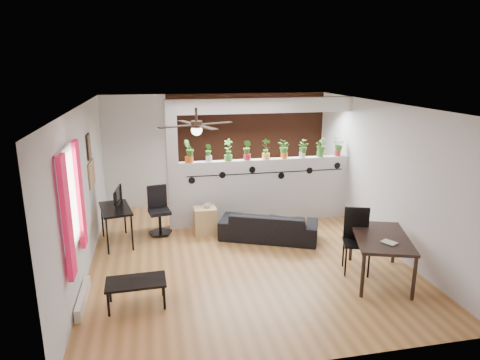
% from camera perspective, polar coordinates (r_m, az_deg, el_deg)
% --- Properties ---
extents(room_shell, '(6.30, 7.10, 2.90)m').
position_cam_1_polar(room_shell, '(7.27, 0.43, -0.30)').
color(room_shell, '#986531').
rests_on(room_shell, ground).
extents(partition_wall, '(3.60, 0.18, 1.35)m').
position_cam_1_polar(partition_wall, '(9.02, 3.40, -1.38)').
color(partition_wall, '#BCBCC1').
rests_on(partition_wall, ground).
extents(ceiling_header, '(3.60, 0.18, 0.30)m').
position_cam_1_polar(ceiling_header, '(8.69, 3.59, 9.91)').
color(ceiling_header, silver).
rests_on(ceiling_header, room_shell).
extents(pier_column, '(0.22, 0.20, 2.60)m').
position_cam_1_polar(pier_column, '(8.58, -8.96, 1.91)').
color(pier_column, '#BCBCC1').
rests_on(pier_column, ground).
extents(brick_panel, '(3.90, 0.05, 2.60)m').
position_cam_1_polar(brick_panel, '(10.27, 1.34, 4.25)').
color(brick_panel, '#9F4B2E').
rests_on(brick_panel, ground).
extents(vine_decal, '(3.31, 0.01, 0.30)m').
position_cam_1_polar(vine_decal, '(8.83, 3.60, 0.96)').
color(vine_decal, black).
rests_on(vine_decal, partition_wall).
extents(window_assembly, '(0.09, 1.30, 1.55)m').
position_cam_1_polar(window_assembly, '(6.01, -21.58, -2.63)').
color(window_assembly, white).
rests_on(window_assembly, room_shell).
extents(baseboard_heater, '(0.08, 1.00, 0.18)m').
position_cam_1_polar(baseboard_heater, '(6.56, -20.21, -14.54)').
color(baseboard_heater, silver).
rests_on(baseboard_heater, ground).
extents(corkboard, '(0.03, 0.60, 0.45)m').
position_cam_1_polar(corkboard, '(8.10, -19.16, 0.83)').
color(corkboard, '#A37C4E').
rests_on(corkboard, room_shell).
extents(framed_art, '(0.03, 0.34, 0.44)m').
position_cam_1_polar(framed_art, '(7.95, -19.53, 4.23)').
color(framed_art, '#8C7259').
rests_on(framed_art, room_shell).
extents(ceiling_fan, '(1.19, 1.19, 0.43)m').
position_cam_1_polar(ceiling_fan, '(6.65, -5.82, 7.11)').
color(ceiling_fan, black).
rests_on(ceiling_fan, room_shell).
extents(potted_plant_0, '(0.28, 0.25, 0.46)m').
position_cam_1_polar(potted_plant_0, '(8.54, -6.82, 3.92)').
color(potted_plant_0, '#C75017').
rests_on(potted_plant_0, partition_wall).
extents(potted_plant_1, '(0.21, 0.22, 0.37)m').
position_cam_1_polar(potted_plant_1, '(8.59, -4.18, 3.74)').
color(potted_plant_1, silver).
rests_on(potted_plant_1, partition_wall).
extents(potted_plant_2, '(0.29, 0.26, 0.45)m').
position_cam_1_polar(potted_plant_2, '(8.64, -1.58, 4.12)').
color(potted_plant_2, '#4B9937').
rests_on(potted_plant_2, partition_wall).
extents(potted_plant_3, '(0.25, 0.27, 0.42)m').
position_cam_1_polar(potted_plant_3, '(8.72, 0.98, 4.12)').
color(potted_plant_3, red).
rests_on(potted_plant_3, partition_wall).
extents(potted_plant_4, '(0.28, 0.26, 0.44)m').
position_cam_1_polar(potted_plant_4, '(8.81, 3.49, 4.28)').
color(potted_plant_4, '#E5AF51').
rests_on(potted_plant_4, partition_wall).
extents(potted_plant_5, '(0.23, 0.25, 0.40)m').
position_cam_1_polar(potted_plant_5, '(8.92, 5.95, 4.24)').
color(potted_plant_5, orange).
rests_on(potted_plant_5, partition_wall).
extents(potted_plant_6, '(0.20, 0.22, 0.37)m').
position_cam_1_polar(potted_plant_6, '(9.05, 8.34, 4.22)').
color(potted_plant_6, silver).
rests_on(potted_plant_6, partition_wall).
extents(potted_plant_7, '(0.16, 0.20, 0.39)m').
position_cam_1_polar(potted_plant_7, '(9.19, 10.66, 4.36)').
color(potted_plant_7, green).
rests_on(potted_plant_7, partition_wall).
extents(potted_plant_8, '(0.24, 0.23, 0.39)m').
position_cam_1_polar(potted_plant_8, '(9.35, 12.91, 4.39)').
color(potted_plant_8, red).
rests_on(potted_plant_8, partition_wall).
extents(sofa, '(1.88, 1.32, 0.51)m').
position_cam_1_polar(sofa, '(8.23, 3.85, -6.12)').
color(sofa, black).
rests_on(sofa, ground).
extents(cube_shelf, '(0.44, 0.39, 0.53)m').
position_cam_1_polar(cube_shelf, '(8.49, -4.67, -5.40)').
color(cube_shelf, tan).
rests_on(cube_shelf, ground).
extents(cup, '(0.16, 0.16, 0.10)m').
position_cam_1_polar(cup, '(8.39, -4.38, -3.36)').
color(cup, gray).
rests_on(cup, cube_shelf).
extents(computer_desk, '(0.68, 1.05, 0.70)m').
position_cam_1_polar(computer_desk, '(8.20, -16.28, -4.01)').
color(computer_desk, black).
rests_on(computer_desk, ground).
extents(monitor, '(0.33, 0.09, 0.19)m').
position_cam_1_polar(monitor, '(8.29, -16.28, -2.63)').
color(monitor, black).
rests_on(monitor, computer_desk).
extents(office_chair, '(0.49, 0.49, 0.94)m').
position_cam_1_polar(office_chair, '(8.55, -10.74, -4.42)').
color(office_chair, black).
rests_on(office_chair, ground).
extents(dining_table, '(1.15, 1.47, 0.71)m').
position_cam_1_polar(dining_table, '(6.95, 18.34, -7.69)').
color(dining_table, black).
rests_on(dining_table, ground).
extents(book, '(0.23, 0.26, 0.02)m').
position_cam_1_polar(book, '(6.63, 18.92, -8.06)').
color(book, gray).
rests_on(book, dining_table).
extents(folding_chair, '(0.53, 0.53, 1.03)m').
position_cam_1_polar(folding_chair, '(7.15, 15.27, -6.98)').
color(folding_chair, black).
rests_on(folding_chair, ground).
extents(coffee_table, '(0.82, 0.47, 0.38)m').
position_cam_1_polar(coffee_table, '(6.19, -13.70, -13.25)').
color(coffee_table, black).
rests_on(coffee_table, ground).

